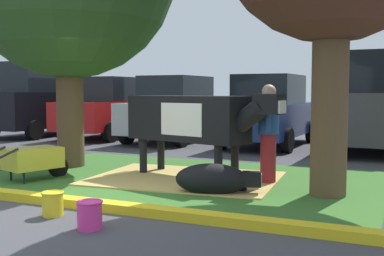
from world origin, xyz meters
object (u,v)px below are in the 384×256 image
object	(u,v)px
sedan_blue	(269,111)
bucket_yellow	(53,203)
cow_holstein	(192,119)
sedan_red	(113,108)
person_handler	(268,131)
calf_lying	(214,179)
suv_dark_grey	(369,102)
wheelbarrow	(34,159)
sedan_silver	(176,110)
bucket_pink	(90,214)
suv_black	(44,99)

from	to	relation	value
sedan_blue	bucket_yellow	bearing A→B (deg)	-92.99
cow_holstein	sedan_red	bearing A→B (deg)	133.09
person_handler	sedan_blue	size ratio (longest dim) A/B	0.38
sedan_red	calf_lying	bearing A→B (deg)	-47.70
person_handler	suv_dark_grey	size ratio (longest dim) A/B	0.36
wheelbarrow	sedan_blue	bearing A→B (deg)	71.38
sedan_red	sedan_silver	world-z (taller)	same
bucket_yellow	suv_dark_grey	bearing A→B (deg)	69.99
calf_lying	suv_dark_grey	bearing A→B (deg)	75.42
bucket_pink	suv_black	xyz separation A→B (m)	(-8.44, 9.00, 1.10)
calf_lying	sedan_silver	size ratio (longest dim) A/B	0.30
calf_lying	suv_black	xyz separation A→B (m)	(-9.08, 6.75, 1.03)
bucket_yellow	sedan_silver	size ratio (longest dim) A/B	0.07
person_handler	suv_dark_grey	xyz separation A→B (m)	(1.21, 5.56, 0.37)
cow_holstein	sedan_silver	world-z (taller)	sedan_silver
bucket_yellow	sedan_red	bearing A→B (deg)	119.11
person_handler	sedan_silver	size ratio (longest dim) A/B	0.38
person_handler	sedan_blue	xyz separation A→B (m)	(-1.48, 5.65, 0.08)
sedan_red	suv_dark_grey	bearing A→B (deg)	-2.68
wheelbarrow	sedan_red	size ratio (longest dim) A/B	0.36
person_handler	suv_black	xyz separation A→B (m)	(-9.61, 5.62, 0.37)
suv_black	suv_dark_grey	xyz separation A→B (m)	(10.82, -0.06, 0.00)
calf_lying	wheelbarrow	world-z (taller)	wheelbarrow
calf_lying	wheelbarrow	distance (m)	3.31
wheelbarrow	suv_dark_grey	world-z (taller)	suv_dark_grey
person_handler	suv_black	distance (m)	11.14
person_handler	wheelbarrow	size ratio (longest dim) A/B	1.04
cow_holstein	sedan_silver	size ratio (longest dim) A/B	0.69
person_handler	wheelbarrow	xyz separation A→B (m)	(-3.83, -1.31, -0.52)
bucket_pink	suv_black	distance (m)	12.38
cow_holstein	wheelbarrow	world-z (taller)	cow_holstein
sedan_blue	calf_lying	bearing A→B (deg)	-82.01
person_handler	sedan_blue	bearing A→B (deg)	104.71
bucket_pink	calf_lying	bearing A→B (deg)	74.19
person_handler	sedan_silver	xyz separation A→B (m)	(-4.45, 5.68, 0.08)
suv_dark_grey	calf_lying	bearing A→B (deg)	-104.58
sedan_blue	bucket_pink	bearing A→B (deg)	-88.00
calf_lying	sedan_silver	bearing A→B (deg)	119.92
sedan_blue	sedan_silver	bearing A→B (deg)	179.38
sedan_blue	suv_dark_grey	size ratio (longest dim) A/B	0.96
calf_lying	bucket_pink	bearing A→B (deg)	-105.81
calf_lying	bucket_pink	xyz separation A→B (m)	(-0.64, -2.25, -0.07)
calf_lying	sedan_blue	distance (m)	6.89
cow_holstein	bucket_pink	size ratio (longest dim) A/B	9.41
suv_black	sedan_silver	xyz separation A→B (m)	(5.15, 0.06, -0.29)
sedan_blue	suv_dark_grey	xyz separation A→B (m)	(2.69, -0.09, 0.29)
cow_holstein	wheelbarrow	bearing A→B (deg)	-152.18
calf_lying	bucket_yellow	size ratio (longest dim) A/B	4.34
sedan_red	sedan_silver	xyz separation A→B (m)	(2.51, -0.26, 0.00)
bucket_pink	sedan_red	bearing A→B (deg)	121.88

